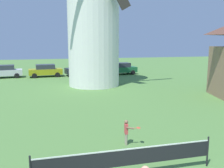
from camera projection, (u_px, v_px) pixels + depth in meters
name	position (u px, v px, depth m)	size (l,w,h in m)	color
windmill	(93.00, 4.00, 23.85)	(9.38, 5.79, 16.47)	white
tennis_net	(127.00, 157.00, 7.99)	(6.04, 0.06, 1.10)	black
player_far	(127.00, 131.00, 10.57)	(0.67, 0.52, 1.10)	#9E937F
parked_car_silver	(4.00, 71.00, 30.14)	(4.30, 2.24, 1.56)	silver
parked_car_mustard	(45.00, 70.00, 31.05)	(4.19, 2.16, 1.56)	#999919
parked_car_black	(82.00, 69.00, 32.32)	(4.46, 2.39, 1.56)	#1E232D
parked_car_green	(121.00, 68.00, 33.40)	(4.40, 2.22, 1.56)	#1E6638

